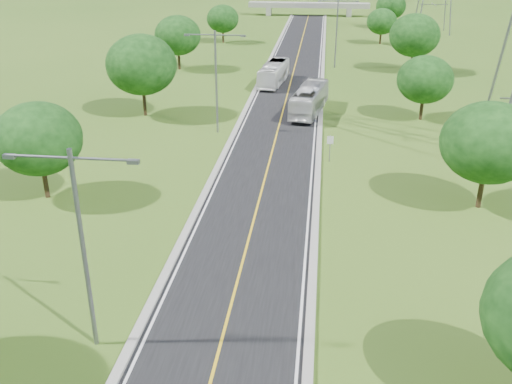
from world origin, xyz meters
TOP-DOWN VIEW (x-y plane):
  - ground at (0.00, 60.00)m, footprint 260.00×260.00m
  - road at (0.00, 66.00)m, footprint 8.00×150.00m
  - curb_left at (-4.25, 66.00)m, footprint 0.50×150.00m
  - curb_right at (4.25, 66.00)m, footprint 0.50×150.00m
  - speed_limit_sign at (5.20, 37.98)m, footprint 0.55×0.09m
  - overpass at (0.00, 140.00)m, footprint 30.00×3.00m
  - streetlight_near_left at (-6.00, 12.00)m, footprint 5.90×0.25m
  - streetlight_mid_left at (-6.00, 45.00)m, footprint 5.90×0.25m
  - streetlight_far_right at (6.00, 78.00)m, footprint 5.90×0.25m
  - tree_lb at (-16.00, 28.00)m, footprint 6.30×6.30m
  - tree_lc at (-15.00, 50.00)m, footprint 7.56×7.56m
  - tree_ld at (-17.00, 74.00)m, footprint 6.72×6.72m
  - tree_le at (-14.50, 98.00)m, footprint 5.88×5.88m
  - tree_rb at (16.00, 30.00)m, footprint 6.72×6.72m
  - tree_rc at (15.00, 52.00)m, footprint 5.88×5.88m
  - tree_rd at (17.00, 76.00)m, footprint 7.14×7.14m
  - tree_re at (14.50, 100.00)m, footprint 5.46×5.46m
  - tree_rf at (18.00, 120.00)m, footprint 6.30×6.30m
  - bus_outbound at (2.95, 52.98)m, footprint 4.20×11.03m
  - bus_inbound at (-2.20, 66.23)m, footprint 3.54×10.50m

SIDE VIEW (x-z plane):
  - ground at x=0.00m, z-range 0.00..0.00m
  - road at x=0.00m, z-range 0.00..0.06m
  - curb_left at x=-4.25m, z-range 0.00..0.22m
  - curb_right at x=4.25m, z-range 0.00..0.22m
  - bus_inbound at x=-2.20m, z-range 0.06..2.93m
  - bus_outbound at x=2.95m, z-range 0.06..3.06m
  - speed_limit_sign at x=5.20m, z-range 0.40..2.80m
  - overpass at x=0.00m, z-range 0.81..4.01m
  - tree_re at x=14.50m, z-range 0.85..7.20m
  - tree_le at x=-14.50m, z-range 0.91..7.75m
  - tree_rc at x=15.00m, z-range 0.91..7.75m
  - tree_lb at x=-16.00m, z-range 0.98..8.31m
  - tree_rf at x=18.00m, z-range 0.98..8.31m
  - tree_ld at x=-17.00m, z-range 1.05..8.86m
  - tree_rb at x=16.00m, z-range 1.05..8.86m
  - tree_rd at x=17.00m, z-range 1.11..9.42m
  - tree_lc at x=-15.00m, z-range 1.18..9.97m
  - streetlight_near_left at x=-6.00m, z-range 0.94..10.94m
  - streetlight_mid_left at x=-6.00m, z-range 0.94..10.94m
  - streetlight_far_right at x=6.00m, z-range 0.94..10.94m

